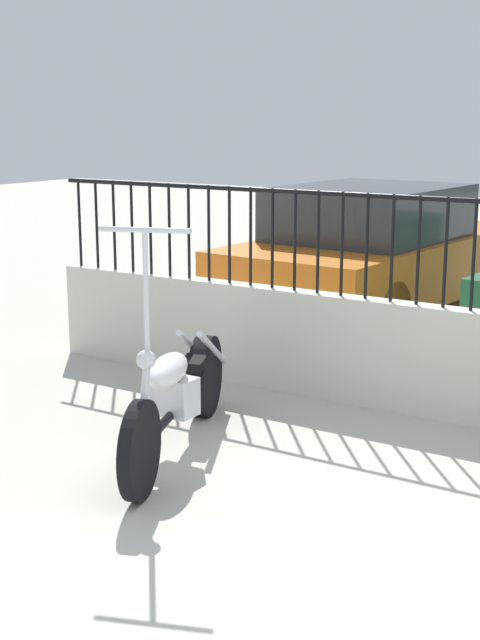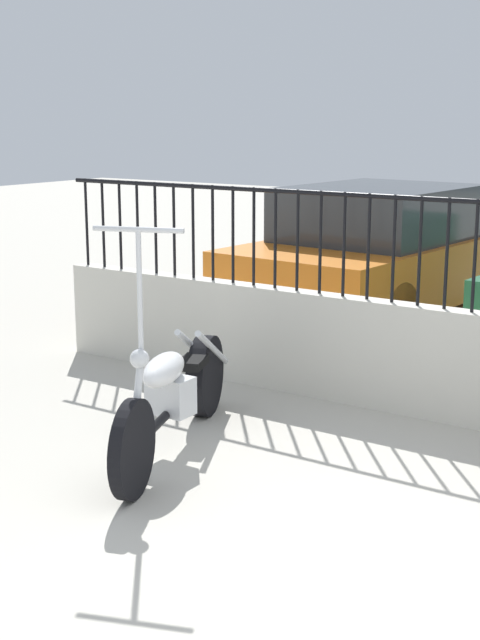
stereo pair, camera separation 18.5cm
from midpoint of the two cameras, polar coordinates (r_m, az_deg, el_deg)
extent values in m
plane|color=#B7B2A5|center=(3.97, 11.50, -19.13)|extent=(40.00, 40.00, 0.00)
cylinder|color=black|center=(7.98, -9.13, 6.21)|extent=(0.02, 0.02, 0.76)
cylinder|color=black|center=(7.85, -8.08, 6.14)|extent=(0.02, 0.02, 0.76)
cylinder|color=black|center=(7.72, -7.00, 6.06)|extent=(0.02, 0.02, 0.76)
cylinder|color=black|center=(7.59, -5.88, 5.97)|extent=(0.02, 0.02, 0.76)
cylinder|color=black|center=(7.47, -4.72, 5.88)|extent=(0.02, 0.02, 0.76)
cylinder|color=black|center=(7.35, -3.52, 5.79)|extent=(0.02, 0.02, 0.76)
cylinder|color=black|center=(7.24, -2.29, 5.69)|extent=(0.02, 0.02, 0.76)
cylinder|color=black|center=(7.12, -1.01, 5.58)|extent=(0.02, 0.02, 0.76)
cylinder|color=black|center=(7.01, 0.30, 5.46)|extent=(0.02, 0.02, 0.76)
cylinder|color=black|center=(6.91, 1.66, 5.34)|extent=(0.02, 0.02, 0.76)
cylinder|color=black|center=(6.81, 3.05, 5.22)|extent=(0.02, 0.02, 0.76)
cylinder|color=black|center=(6.71, 4.49, 5.08)|extent=(0.02, 0.02, 0.76)
cylinder|color=black|center=(6.62, 5.97, 4.94)|extent=(0.02, 0.02, 0.76)
cylinder|color=black|center=(6.53, 7.48, 4.80)|extent=(0.02, 0.02, 0.76)
cylinder|color=black|center=(6.45, 9.04, 4.64)|extent=(0.02, 0.02, 0.76)
cylinder|color=black|center=(6.37, 10.63, 4.48)|extent=(0.02, 0.02, 0.76)
cylinder|color=black|center=(6.29, 12.27, 4.31)|extent=(0.02, 0.02, 0.76)
cylinder|color=black|center=(6.22, 13.94, 4.13)|extent=(0.02, 0.02, 0.76)
cylinder|color=black|center=(6.16, 15.64, 3.94)|extent=(0.02, 0.02, 0.76)
cylinder|color=black|center=(5.01, -5.84, -8.23)|extent=(0.27, 0.56, 0.57)
cylinder|color=black|center=(6.35, -1.42, -3.58)|extent=(0.31, 0.59, 0.58)
cylinder|color=black|center=(5.67, -3.36, -5.64)|extent=(0.52, 1.29, 0.06)
cube|color=silver|center=(5.59, -3.52, -4.82)|extent=(0.28, 0.18, 0.24)
ellipsoid|color=white|center=(5.43, -3.93, -3.18)|extent=(0.37, 0.57, 0.18)
cube|color=black|center=(6.02, -2.17, -2.73)|extent=(0.25, 0.32, 0.06)
cylinder|color=silver|center=(5.01, -5.56, -5.20)|extent=(0.12, 0.22, 0.51)
sphere|color=silver|center=(5.00, -5.40, -2.49)|extent=(0.11, 0.11, 0.11)
cylinder|color=silver|center=(4.94, -5.37, 1.75)|extent=(0.03, 0.03, 0.70)
cylinder|color=silver|center=(4.88, -5.46, 5.78)|extent=(0.50, 0.21, 0.03)
cylinder|color=silver|center=(6.26, -2.17, -1.73)|extent=(0.30, 0.71, 0.42)
cylinder|color=silver|center=(6.22, -0.93, -1.81)|extent=(0.30, 0.71, 0.42)
cylinder|color=black|center=(11.04, 9.37, 3.56)|extent=(0.16, 0.65, 0.64)
cylinder|color=black|center=(8.99, 1.64, 1.59)|extent=(0.16, 0.65, 0.64)
cylinder|color=black|center=(8.16, 10.66, 0.20)|extent=(0.16, 0.65, 0.64)
cube|color=orange|center=(9.56, 9.97, 3.46)|extent=(2.01, 4.11, 0.61)
cube|color=#2D3338|center=(9.31, 9.51, 6.79)|extent=(1.68, 2.03, 0.54)
camera|label=1|loc=(0.09, -89.15, 0.20)|focal=50.00mm
camera|label=2|loc=(0.09, 90.85, -0.20)|focal=50.00mm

